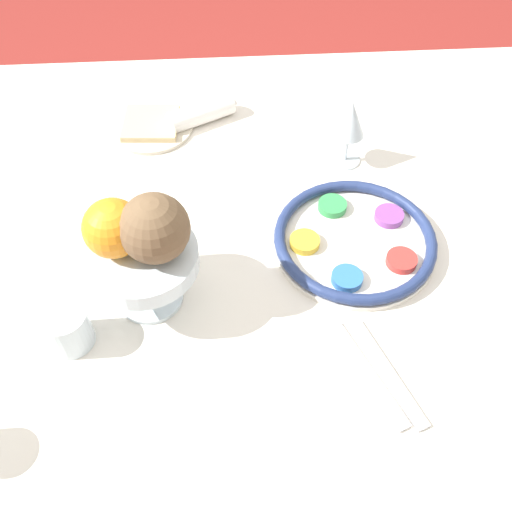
{
  "coord_description": "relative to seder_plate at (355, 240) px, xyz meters",
  "views": [
    {
      "loc": [
        0.08,
        0.74,
        1.54
      ],
      "look_at": [
        0.04,
        0.11,
        0.78
      ],
      "focal_mm": 42.0,
      "sensor_mm": 36.0,
      "label": 1
    }
  ],
  "objects": [
    {
      "name": "napkin_roll",
      "position": [
        0.27,
        -0.37,
        0.01
      ],
      "size": [
        0.15,
        0.1,
        0.05
      ],
      "color": "white",
      "rests_on": "dining_table"
    },
    {
      "name": "bread_plate",
      "position": [
        0.37,
        -0.35,
        -0.01
      ],
      "size": [
        0.18,
        0.18,
        0.02
      ],
      "color": "beige",
      "rests_on": "dining_table"
    },
    {
      "name": "dining_table",
      "position": [
        0.13,
        -0.07,
        -0.38
      ],
      "size": [
        1.29,
        1.09,
        0.74
      ],
      "color": "silver",
      "rests_on": "ground_plane"
    },
    {
      "name": "fruit_stand",
      "position": [
        0.35,
        0.09,
        0.08
      ],
      "size": [
        0.17,
        0.17,
        0.12
      ],
      "color": "silver",
      "rests_on": "dining_table"
    },
    {
      "name": "spoon",
      "position": [
        0.28,
        -0.41,
        -0.01
      ],
      "size": [
        0.17,
        0.07,
        0.01
      ],
      "color": "silver",
      "rests_on": "dining_table"
    },
    {
      "name": "coconut",
      "position": [
        0.32,
        0.09,
        0.15
      ],
      "size": [
        0.1,
        0.1,
        0.1
      ],
      "color": "brown",
      "rests_on": "fruit_stand"
    },
    {
      "name": "orange_fruit",
      "position": [
        0.38,
        0.08,
        0.15
      ],
      "size": [
        0.09,
        0.09,
        0.09
      ],
      "color": "orange",
      "rests_on": "fruit_stand"
    },
    {
      "name": "seder_plate",
      "position": [
        0.0,
        0.0,
        0.0
      ],
      "size": [
        0.28,
        0.28,
        0.03
      ],
      "color": "silver",
      "rests_on": "dining_table"
    },
    {
      "name": "wine_glass",
      "position": [
        -0.02,
        -0.22,
        0.08
      ],
      "size": [
        0.06,
        0.06,
        0.14
      ],
      "color": "silver",
      "rests_on": "dining_table"
    },
    {
      "name": "ground_plane",
      "position": [
        0.13,
        -0.07,
        -0.75
      ],
      "size": [
        8.0,
        8.0,
        0.0
      ],
      "primitive_type": "plane",
      "color": "maroon"
    },
    {
      "name": "cup_mid",
      "position": [
        0.47,
        0.16,
        0.02
      ],
      "size": [
        0.07,
        0.07,
        0.07
      ],
      "color": "silver",
      "rests_on": "dining_table"
    },
    {
      "name": "fork_left",
      "position": [
        -0.01,
        0.25,
        -0.01
      ],
      "size": [
        0.09,
        0.19,
        0.01
      ],
      "color": "silver",
      "rests_on": "dining_table"
    },
    {
      "name": "fork_right",
      "position": [
        0.02,
        0.25,
        -0.01
      ],
      "size": [
        0.09,
        0.19,
        0.01
      ],
      "color": "silver",
      "rests_on": "dining_table"
    }
  ]
}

